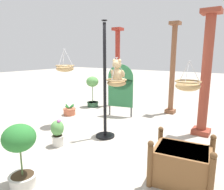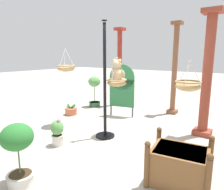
# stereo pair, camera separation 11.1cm
# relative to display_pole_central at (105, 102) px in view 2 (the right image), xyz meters

# --- Properties ---
(ground_plane) EXTENTS (40.00, 40.00, 0.00)m
(ground_plane) POSITION_rel_display_pole_central_xyz_m (0.11, -0.01, -0.82)
(ground_plane) COLOR #A8A093
(display_pole_central) EXTENTS (0.44, 0.44, 2.60)m
(display_pole_central) POSITION_rel_display_pole_central_xyz_m (0.00, 0.00, 0.00)
(display_pole_central) COLOR black
(display_pole_central) RESTS_ON ground
(hanging_basket_with_teddy) EXTENTS (0.46, 0.46, 0.66)m
(hanging_basket_with_teddy) POSITION_rel_display_pole_central_xyz_m (0.15, 0.25, 0.44)
(hanging_basket_with_teddy) COLOR tan
(teddy_bear) EXTENTS (0.36, 0.33, 0.53)m
(teddy_bear) POSITION_rel_display_pole_central_xyz_m (0.15, 0.27, 0.66)
(teddy_bear) COLOR tan
(hanging_basket_left_high) EXTENTS (0.48, 0.48, 0.58)m
(hanging_basket_left_high) POSITION_rel_display_pole_central_xyz_m (-1.33, 0.08, 0.72)
(hanging_basket_left_high) COLOR tan
(hanging_basket_right_low) EXTENTS (0.53, 0.53, 0.63)m
(hanging_basket_right_low) POSITION_rel_display_pole_central_xyz_m (1.60, 0.73, 0.43)
(hanging_basket_right_low) COLOR tan
(greenhouse_pillar_left) EXTENTS (0.31, 0.31, 2.87)m
(greenhouse_pillar_left) POSITION_rel_display_pole_central_xyz_m (0.62, 2.80, 0.56)
(greenhouse_pillar_left) COLOR brown
(greenhouse_pillar_left) RESTS_ON ground
(greenhouse_pillar_right) EXTENTS (0.41, 0.41, 2.85)m
(greenhouse_pillar_right) POSITION_rel_display_pole_central_xyz_m (1.82, 1.44, 0.55)
(greenhouse_pillar_right) COLOR brown
(greenhouse_pillar_right) RESTS_ON ground
(greenhouse_pillar_far_back) EXTENTS (0.33, 0.33, 2.83)m
(greenhouse_pillar_far_back) POSITION_rel_display_pole_central_xyz_m (-1.43, 2.78, 0.54)
(greenhouse_pillar_far_back) COLOR #9E2D23
(greenhouse_pillar_far_back) RESTS_ON ground
(wooden_planter_box) EXTENTS (0.96, 0.82, 0.70)m
(wooden_planter_box) POSITION_rel_display_pole_central_xyz_m (1.95, -0.77, -0.54)
(wooden_planter_box) COLOR brown
(wooden_planter_box) RESTS_ON ground
(potted_plant_fern_front) EXTENTS (0.27, 0.27, 0.59)m
(potted_plant_fern_front) POSITION_rel_display_pole_central_xyz_m (-0.53, -0.95, -0.53)
(potted_plant_fern_front) COLOR beige
(potted_plant_fern_front) RESTS_ON ground
(potted_plant_flowering_red) EXTENTS (0.40, 0.40, 0.35)m
(potted_plant_flowering_red) POSITION_rel_display_pole_central_xyz_m (-1.97, 0.79, -0.69)
(potted_plant_flowering_red) COLOR #BC6042
(potted_plant_flowering_red) RESTS_ON ground
(potted_plant_tall_leafy) EXTENTS (0.46, 0.46, 0.94)m
(potted_plant_tall_leafy) POSITION_rel_display_pole_central_xyz_m (0.08, -2.15, -0.26)
(potted_plant_tall_leafy) COLOR beige
(potted_plant_tall_leafy) RESTS_ON ground
(potted_plant_small_succulent) EXTENTS (0.44, 0.44, 1.11)m
(potted_plant_small_succulent) POSITION_rel_display_pole_central_xyz_m (-2.04, 2.04, -0.16)
(potted_plant_small_succulent) COLOR #2D5638
(potted_plant_small_succulent) RESTS_ON ground
(display_sign_board) EXTENTS (0.77, 0.23, 1.60)m
(display_sign_board) POSITION_rel_display_pole_central_xyz_m (-0.57, 1.59, 0.11)
(display_sign_board) COLOR #286B3D
(display_sign_board) RESTS_ON ground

